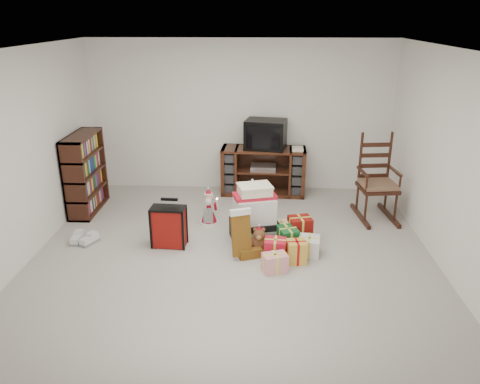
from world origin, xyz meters
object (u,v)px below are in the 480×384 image
at_px(bookshelf, 86,174).
at_px(gift_pile, 254,216).
at_px(rocking_chair, 376,188).
at_px(teddy_bear, 259,241).
at_px(red_suitcase, 169,227).
at_px(mrs_claus_figurine, 209,210).
at_px(crt_television, 266,134).
at_px(gift_cluster, 290,243).
at_px(santa_figurine, 252,205).
at_px(tv_stand, 263,171).
at_px(sneaker_pair, 83,239).

height_order(bookshelf, gift_pile, bookshelf).
relative_size(rocking_chair, teddy_bear, 3.88).
bearing_deg(teddy_bear, red_suitcase, 174.42).
bearing_deg(mrs_claus_figurine, crt_television, 57.24).
relative_size(rocking_chair, mrs_claus_figurine, 2.38).
distance_m(mrs_claus_figurine, gift_cluster, 1.39).
distance_m(gift_cluster, crt_television, 2.30).
relative_size(red_suitcase, gift_cluster, 0.59).
height_order(rocking_chair, gift_pile, rocking_chair).
distance_m(gift_pile, santa_figurine, 0.65).
height_order(bookshelf, gift_cluster, bookshelf).
relative_size(red_suitcase, santa_figurine, 1.04).
bearing_deg(gift_cluster, teddy_bear, -179.71).
relative_size(teddy_bear, mrs_claus_figurine, 0.61).
xyz_separation_m(tv_stand, gift_pile, (-0.12, -1.73, -0.06)).
distance_m(sneaker_pair, gift_cluster, 2.73).
bearing_deg(gift_pile, red_suitcase, 177.40).
bearing_deg(teddy_bear, gift_cluster, 0.29).
height_order(red_suitcase, teddy_bear, red_suitcase).
height_order(tv_stand, mrs_claus_figurine, tv_stand).
bearing_deg(red_suitcase, crt_television, 61.13).
bearing_deg(santa_figurine, teddy_bear, -83.96).
bearing_deg(gift_cluster, crt_television, 98.24).
relative_size(bookshelf, crt_television, 1.67).
bearing_deg(tv_stand, mrs_claus_figurine, -118.99).
xyz_separation_m(bookshelf, crt_television, (2.72, 0.82, 0.45)).
bearing_deg(crt_television, sneaker_pair, -130.02).
xyz_separation_m(rocking_chair, sneaker_pair, (-4.05, -1.06, -0.39)).
height_order(teddy_bear, sneaker_pair, teddy_bear).
relative_size(rocking_chair, gift_cluster, 1.20).
relative_size(rocking_chair, santa_figurine, 2.10).
height_order(rocking_chair, santa_figurine, rocking_chair).
bearing_deg(rocking_chair, sneaker_pair, -171.56).
distance_m(red_suitcase, teddy_bear, 1.18).
height_order(teddy_bear, gift_cluster, teddy_bear).
height_order(santa_figurine, crt_television, crt_television).
relative_size(gift_pile, crt_television, 1.06).
relative_size(tv_stand, bookshelf, 1.17).
bearing_deg(bookshelf, sneaker_pair, -74.75).
bearing_deg(santa_figurine, rocking_chair, 6.67).
bearing_deg(bookshelf, red_suitcase, -38.29).
height_order(bookshelf, santa_figurine, bookshelf).
relative_size(mrs_claus_figurine, gift_cluster, 0.51).
distance_m(bookshelf, mrs_claus_figurine, 1.99).
bearing_deg(rocking_chair, santa_figurine, -179.57).
relative_size(tv_stand, crt_television, 1.96).
height_order(tv_stand, bookshelf, bookshelf).
height_order(mrs_claus_figurine, gift_cluster, mrs_claus_figurine).
bearing_deg(rocking_chair, crt_television, 145.53).
relative_size(tv_stand, sneaker_pair, 4.03).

